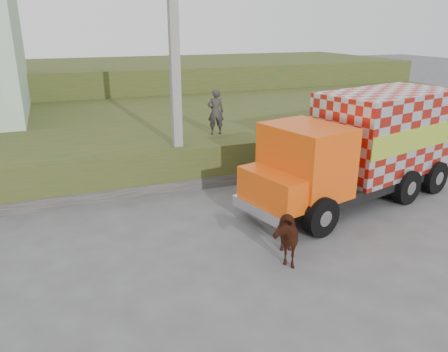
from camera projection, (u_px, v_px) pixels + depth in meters
name	position (u px, v px, depth m)	size (l,w,h in m)	color
ground	(260.00, 236.00, 12.01)	(120.00, 120.00, 0.00)	#474749
embankment	(168.00, 131.00, 20.56)	(40.00, 12.00, 1.50)	#2B4818
embankment_far	(125.00, 84.00, 30.86)	(40.00, 12.00, 3.00)	#2B4818
retaining_strip	(154.00, 188.00, 14.95)	(16.00, 0.50, 0.40)	#595651
utility_pole	(175.00, 70.00, 14.37)	(1.20, 0.30, 8.00)	gray
cargo_truck	(364.00, 146.00, 14.08)	(8.14, 4.26, 3.47)	black
cow	(283.00, 234.00, 10.67)	(0.72, 1.57, 1.33)	#381E0E
pedestrian	(216.00, 112.00, 16.54)	(0.63, 0.42, 1.74)	#292724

